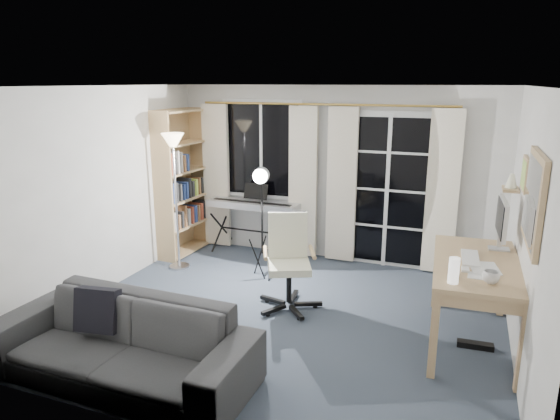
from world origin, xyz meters
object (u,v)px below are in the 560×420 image
Objects in this scene: monitor at (502,219)px; mug at (491,276)px; office_chair at (288,252)px; keyboard_piano at (253,206)px; bookshelf at (179,186)px; sofa at (120,330)px; studio_light at (261,189)px; desk at (476,272)px; torchiere_lamp at (174,161)px.

mug is at bearing -98.74° from monitor.
office_chair is 1.76× the size of monitor.
monitor reaches higher than office_chair.
bookshelf is at bearing -165.64° from keyboard_piano.
office_chair is (2.07, -1.12, -0.37)m from bookshelf.
studio_light is at bearing 85.19° from sofa.
monitor is at bearing -16.82° from office_chair.
torchiere_lamp is at bearing 165.86° from desk.
desk is at bearing -29.39° from office_chair.
studio_light is 0.93× the size of desk.
keyboard_piano is at bearing 146.08° from mug.
bookshelf is 1.55× the size of keyboard_piano.
torchiere_lamp is 13.42× the size of mug.
office_chair is at bearing -17.10° from torchiere_lamp.
office_chair reaches higher than desk.
monitor is 0.99m from mug.
studio_light is 10.90× the size of mug.
mug is at bearing -32.97° from keyboard_piano.
desk is (2.96, -1.56, -0.01)m from keyboard_piano.
torchiere_lamp is at bearing 172.92° from monitor.
keyboard_piano is at bearing 16.06° from bookshelf.
desk is at bearing -26.82° from keyboard_piano.
keyboard_piano is 3.37m from monitor.
desk is (3.69, -0.73, -0.74)m from torchiere_lamp.
torchiere_lamp is 3.05× the size of monitor.
desk is 2.65× the size of monitor.
sofa is (0.96, -2.42, -1.01)m from torchiere_lamp.
keyboard_piano is 0.91× the size of studio_light.
keyboard_piano is 0.59× the size of sofa.
torchiere_lamp reaches higher than monitor.
torchiere_lamp is 1.32m from keyboard_piano.
mug is at bearing -42.53° from office_chair.
keyboard_piano is 1.72m from office_chair.
monitor is (4.20, -0.86, 0.15)m from bookshelf.
bookshelf reaches higher than mug.
studio_light is (0.47, -0.81, 0.45)m from keyboard_piano.
torchiere_lamp is at bearing 168.06° from studio_light.
bookshelf is 0.81m from torchiere_lamp.
torchiere_lamp is 2.03m from office_chair.
monitor reaches higher than sofa.
keyboard_piano is (1.04, 0.25, -0.25)m from bookshelf.
desk is at bearing -15.47° from bookshelf.
monitor is at bearing -8.94° from bookshelf.
bookshelf reaches higher than torchiere_lamp.
desk is 3.23m from sofa.
bookshelf is 1.63m from studio_light.
bookshelf reaches higher than monitor.
office_chair is at bearing -175.95° from monitor.
studio_light is 1.41× the size of office_chair.
sofa is at bearing -157.33° from mug.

